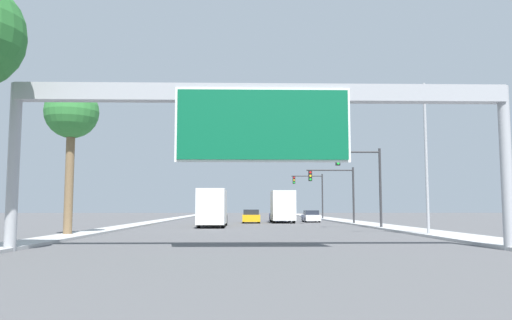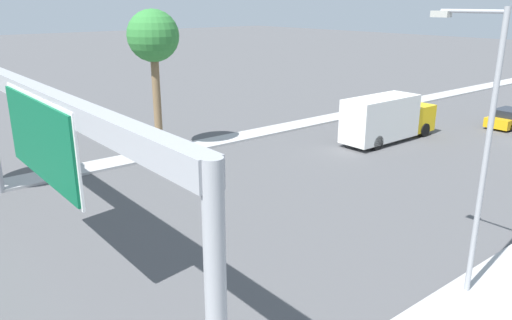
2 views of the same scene
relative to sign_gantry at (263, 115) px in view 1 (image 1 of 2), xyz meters
name	(u,v)px [view 1 (image 1 of 2)]	position (x,y,z in m)	size (l,w,h in m)	color
sidewalk_right	(341,220)	(11.25, 42.10, -5.36)	(3.00, 120.00, 0.15)	#ADADAD
median_strip_left	(163,221)	(-10.75, 42.10, -5.36)	(2.00, 120.00, 0.15)	#ADADAD
sign_gantry	(263,115)	(0.00, 0.00, 0.00)	(20.36, 0.73, 6.72)	#9EA0A5
car_near_right	(251,217)	(0.00, 35.00, -4.74)	(1.88, 4.47, 1.46)	gold
car_far_center	(278,215)	(3.50, 43.80, -4.75)	(1.90, 4.51, 1.44)	navy
car_near_left	(311,216)	(7.00, 38.11, -4.79)	(1.72, 4.53, 1.36)	silver
truck_box_primary	(213,208)	(-3.50, 23.96, -3.78)	(2.32, 8.27, 3.25)	yellow
truck_box_secondary	(282,207)	(3.50, 36.01, -3.66)	(2.45, 7.64, 3.50)	navy
traffic_light_near_intersection	(366,175)	(9.10, 20.10, -1.12)	(3.81, 0.32, 6.48)	#2D2D30
traffic_light_mid_block	(337,185)	(8.65, 30.10, -1.50)	(4.83, 0.32, 5.74)	#2D2D30
traffic_light_far_intersection	(313,189)	(8.87, 50.10, -1.12)	(4.45, 0.32, 6.40)	#2D2D30
palm_tree_background	(72,115)	(-11.23, 10.15, 1.86)	(3.22, 3.22, 9.10)	brown
street_lamp_right	(421,146)	(10.08, 10.06, 0.03)	(2.46, 0.28, 9.36)	#9EA0A5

